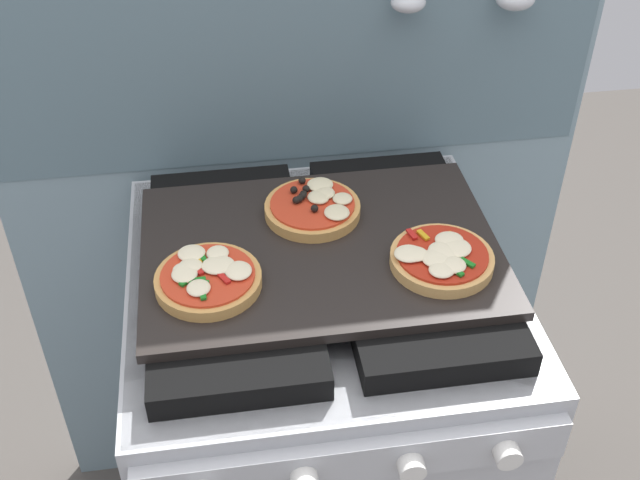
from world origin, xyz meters
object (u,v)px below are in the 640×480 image
at_px(pizza_center, 313,207).
at_px(baking_tray, 320,249).
at_px(stove, 320,437).
at_px(pizza_right, 441,258).
at_px(pizza_left, 207,277).

bearing_deg(pizza_center, baking_tray, -90.65).
distance_m(stove, pizza_right, 0.51).
height_order(stove, pizza_center, pizza_center).
bearing_deg(pizza_right, pizza_left, 178.60).
relative_size(pizza_right, pizza_center, 1.00).
bearing_deg(pizza_left, pizza_right, -1.40).
relative_size(baking_tray, pizza_center, 3.54).
bearing_deg(baking_tray, pizza_right, -23.40).
relative_size(pizza_left, pizza_right, 1.00).
height_order(baking_tray, pizza_right, pizza_right).
xyz_separation_m(baking_tray, pizza_left, (-0.17, -0.06, 0.02)).
bearing_deg(pizza_right, stove, 157.07).
relative_size(stove, baking_tray, 1.67).
xyz_separation_m(stove, pizza_left, (-0.17, -0.06, 0.48)).
xyz_separation_m(stove, baking_tray, (0.00, 0.00, 0.46)).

